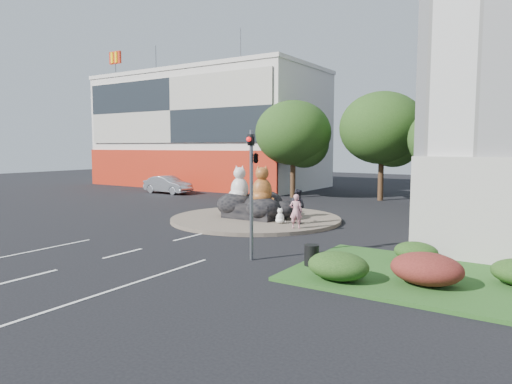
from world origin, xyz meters
The scene contains 21 objects.
ground centered at (0.00, 0.00, 0.00)m, with size 120.00×120.00×0.00m, color black.
roundabout_island centered at (0.00, 10.00, 0.10)m, with size 10.00×10.00×0.20m, color brown.
rock_plinth centered at (0.00, 10.00, 0.65)m, with size 3.20×2.60×0.90m, color black, non-canonical shape.
shophouse_block centered at (-18.00, 27.91, 6.18)m, with size 25.20×12.30×17.40m.
grass_verge centered at (12.00, 3.00, 0.06)m, with size 10.00×6.00×0.12m, color #24501A.
tree_left centered at (-3.93, 22.06, 5.25)m, with size 6.46×6.46×8.27m.
tree_mid centered at (3.07, 24.06, 5.56)m, with size 6.84×6.84×8.76m.
tree_right centered at (9.07, 20.06, 4.63)m, with size 5.70×5.70×7.30m.
hedge_near_green centered at (9.00, 1.00, 0.57)m, with size 2.00×1.60×0.90m, color #1A3811.
hedge_red centered at (11.50, 2.00, 0.61)m, with size 2.20×1.76×0.99m, color #4F1615.
hedge_back_green centered at (10.50, 4.80, 0.48)m, with size 1.60×1.28×0.72m, color #1A3811.
traffic_light centered at (5.10, 2.00, 3.62)m, with size 0.44×1.24×5.00m.
street_lamp centered at (12.82, 8.00, 4.55)m, with size 2.34×0.22×8.06m.
cat_white centered at (-1.12, 9.95, 2.17)m, with size 1.29×1.12×2.15m, color silver, non-canonical shape.
cat_tabby centered at (0.68, 9.62, 2.21)m, with size 1.33×1.15×2.21m, color #A95523, non-canonical shape.
kitten_calico centered at (-1.32, 9.25, 0.71)m, with size 0.61×0.53×1.01m, color beige, non-canonical shape.
kitten_white centered at (2.30, 8.90, 0.64)m, with size 0.52×0.45×0.87m, color white, non-canonical shape.
pedestrian_pink centered at (3.74, 8.02, 1.08)m, with size 0.64×0.42×1.77m, color #CB838F.
pedestrian_dark centered at (3.08, 9.43, 1.14)m, with size 0.91×0.71×1.88m, color black.
parked_car centered at (-15.40, 18.64, 0.81)m, with size 1.72×4.94×1.63m, color #B0B2B9.
litter_bin centered at (7.50, 2.14, 0.49)m, with size 0.53×0.53×0.74m, color black.
Camera 1 is at (14.57, -12.42, 4.39)m, focal length 32.00 mm.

